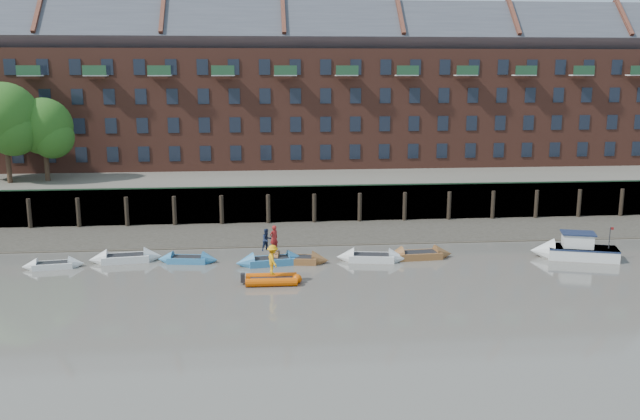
{
  "coord_description": "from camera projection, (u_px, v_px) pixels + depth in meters",
  "views": [
    {
      "loc": [
        -2.8,
        -35.71,
        13.16
      ],
      "look_at": [
        1.6,
        12.0,
        3.2
      ],
      "focal_mm": 38.0,
      "sensor_mm": 36.0,
      "label": 1
    }
  ],
  "objects": [
    {
      "name": "rowboat_5",
      "position": [
        371.0,
        258.0,
        47.39
      ],
      "size": [
        5.05,
        2.2,
        1.42
      ],
      "rotation": [
        0.0,
        0.0,
        -0.17
      ],
      "color": "silver",
      "rests_on": "ground"
    },
    {
      "name": "rowboat_3",
      "position": [
        271.0,
        261.0,
        46.55
      ],
      "size": [
        5.02,
        2.22,
        1.41
      ],
      "rotation": [
        0.0,
        0.0,
        0.17
      ],
      "color": "teal",
      "rests_on": "ground"
    },
    {
      "name": "mud_band",
      "position": [
        296.0,
        244.0,
        51.98
      ],
      "size": [
        110.0,
        1.6,
        0.1
      ],
      "primitive_type": "cube",
      "color": "#4C4336",
      "rests_on": "ground"
    },
    {
      "name": "rowboat_0",
      "position": [
        53.0,
        265.0,
        45.72
      ],
      "size": [
        4.13,
        1.71,
        1.16
      ],
      "rotation": [
        0.0,
        0.0,
        0.14
      ],
      "color": "silver",
      "rests_on": "ground"
    },
    {
      "name": "rowboat_2",
      "position": [
        188.0,
        259.0,
        47.04
      ],
      "size": [
        4.33,
        1.81,
        1.22
      ],
      "rotation": [
        0.0,
        0.0,
        -0.15
      ],
      "color": "teal",
      "rests_on": "ground"
    },
    {
      "name": "rowboat_1",
      "position": [
        126.0,
        258.0,
        47.24
      ],
      "size": [
        5.11,
        2.05,
        1.44
      ],
      "rotation": [
        0.0,
        0.0,
        0.12
      ],
      "color": "silver",
      "rests_on": "ground"
    },
    {
      "name": "rowboat_6",
      "position": [
        419.0,
        255.0,
        48.03
      ],
      "size": [
        4.98,
        1.79,
        1.42
      ],
      "rotation": [
        0.0,
        0.0,
        0.08
      ],
      "color": "brown",
      "rests_on": "ground"
    },
    {
      "name": "rib_tender",
      "position": [
        274.0,
        279.0,
        42.39
      ],
      "size": [
        3.53,
        1.71,
        0.61
      ],
      "rotation": [
        0.0,
        0.0,
        -0.02
      ],
      "color": "#D54D03",
      "rests_on": "ground"
    },
    {
      "name": "river_wall",
      "position": [
        291.0,
        204.0,
        59.24
      ],
      "size": [
        110.0,
        1.23,
        3.3
      ],
      "color": "#2D2A26",
      "rests_on": "ground"
    },
    {
      "name": "bank_terrace",
      "position": [
        285.0,
        180.0,
        72.52
      ],
      "size": [
        110.0,
        28.0,
        3.2
      ],
      "primitive_type": "cube",
      "color": "#5E594D",
      "rests_on": "ground"
    },
    {
      "name": "person_rower_a",
      "position": [
        274.0,
        238.0,
        46.33
      ],
      "size": [
        0.78,
        0.72,
        1.79
      ],
      "primitive_type": "imported",
      "rotation": [
        0.0,
        0.0,
        3.74
      ],
      "color": "maroon",
      "rests_on": "rowboat_3"
    },
    {
      "name": "rowboat_4",
      "position": [
        296.0,
        260.0,
        46.9
      ],
      "size": [
        4.77,
        2.06,
        1.34
      ],
      "rotation": [
        0.0,
        0.0,
        -0.16
      ],
      "color": "brown",
      "rests_on": "ground"
    },
    {
      "name": "foreshore",
      "position": [
        294.0,
        234.0,
        55.29
      ],
      "size": [
        110.0,
        8.0,
        0.5
      ],
      "primitive_type": "cube",
      "color": "#3D382F",
      "rests_on": "ground"
    },
    {
      "name": "motor_launch",
      "position": [
        568.0,
        250.0,
        48.06
      ],
      "size": [
        6.2,
        3.57,
        2.43
      ],
      "rotation": [
        0.0,
        0.0,
        2.84
      ],
      "color": "silver",
      "rests_on": "ground"
    },
    {
      "name": "person_rower_b",
      "position": [
        267.0,
        240.0,
        46.34
      ],
      "size": [
        0.95,
        0.9,
        1.56
      ],
      "primitive_type": "imported",
      "rotation": [
        0.0,
        0.0,
        0.54
      ],
      "color": "#19233F",
      "rests_on": "rowboat_3"
    },
    {
      "name": "ground",
      "position": [
        311.0,
        310.0,
        37.74
      ],
      "size": [
        220.0,
        220.0,
        0.0
      ],
      "primitive_type": "plane",
      "color": "#615D54",
      "rests_on": "ground"
    },
    {
      "name": "person_rib_crew",
      "position": [
        273.0,
        260.0,
        42.22
      ],
      "size": [
        0.98,
        1.36,
        1.89
      ],
      "primitive_type": "imported",
      "rotation": [
        0.0,
        0.0,
        1.82
      ],
      "color": "orange",
      "rests_on": "rib_tender"
    },
    {
      "name": "apartment_terrace",
      "position": [
        283.0,
        73.0,
        71.2
      ],
      "size": [
        80.6,
        15.56,
        20.98
      ],
      "color": "brown",
      "rests_on": "bank_terrace"
    },
    {
      "name": "tree_cluster",
      "position": [
        0.0,
        117.0,
        60.27
      ],
      "size": [
        11.76,
        7.74,
        9.4
      ],
      "color": "#3A281C",
      "rests_on": "bank_terrace"
    }
  ]
}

